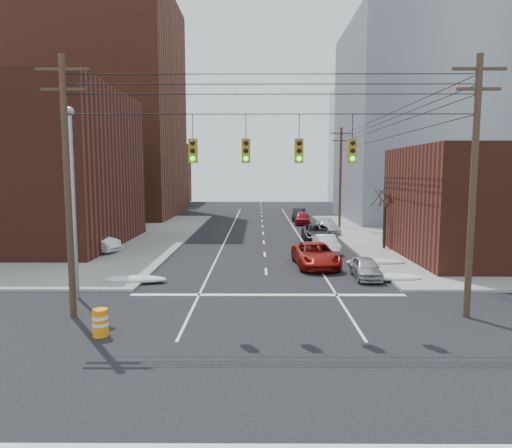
{
  "coord_description": "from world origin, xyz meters",
  "views": [
    {
      "loc": [
        -0.48,
        -16.14,
        6.23
      ],
      "look_at": [
        -0.63,
        12.11,
        3.0
      ],
      "focal_mm": 32.0,
      "sensor_mm": 36.0,
      "label": 1
    }
  ],
  "objects_px": {
    "parked_car_f": "(299,214)",
    "lot_car_d": "(91,230)",
    "parked_car_a": "(366,268)",
    "parked_car_c": "(317,233)",
    "lot_car_b": "(107,228)",
    "red_pickup": "(315,255)",
    "parked_car_b": "(326,244)",
    "lot_car_c": "(67,233)",
    "construction_barrel": "(100,322)",
    "parked_car_d": "(327,227)",
    "lot_car_a": "(90,242)",
    "parked_car_e": "(303,218)"
  },
  "relations": [
    {
      "from": "parked_car_a",
      "to": "lot_car_d",
      "type": "relative_size",
      "value": 1.01
    },
    {
      "from": "parked_car_b",
      "to": "lot_car_d",
      "type": "height_order",
      "value": "lot_car_d"
    },
    {
      "from": "parked_car_f",
      "to": "lot_car_d",
      "type": "height_order",
      "value": "parked_car_f"
    },
    {
      "from": "lot_car_c",
      "to": "lot_car_d",
      "type": "xyz_separation_m",
      "value": [
        0.94,
        3.06,
        -0.14
      ]
    },
    {
      "from": "parked_car_e",
      "to": "construction_barrel",
      "type": "xyz_separation_m",
      "value": [
        -11.3,
        -37.35,
        -0.22
      ]
    },
    {
      "from": "parked_car_a",
      "to": "construction_barrel",
      "type": "relative_size",
      "value": 3.49
    },
    {
      "from": "lot_car_b",
      "to": "red_pickup",
      "type": "bearing_deg",
      "value": -122.57
    },
    {
      "from": "red_pickup",
      "to": "construction_barrel",
      "type": "relative_size",
      "value": 5.38
    },
    {
      "from": "parked_car_a",
      "to": "parked_car_f",
      "type": "bearing_deg",
      "value": 93.39
    },
    {
      "from": "construction_barrel",
      "to": "lot_car_c",
      "type": "bearing_deg",
      "value": 115.25
    },
    {
      "from": "parked_car_f",
      "to": "lot_car_c",
      "type": "relative_size",
      "value": 0.9
    },
    {
      "from": "parked_car_a",
      "to": "parked_car_c",
      "type": "bearing_deg",
      "value": 95.66
    },
    {
      "from": "parked_car_b",
      "to": "parked_car_f",
      "type": "relative_size",
      "value": 0.87
    },
    {
      "from": "red_pickup",
      "to": "parked_car_f",
      "type": "xyz_separation_m",
      "value": [
        1.5,
        29.17,
        -0.01
      ]
    },
    {
      "from": "parked_car_f",
      "to": "lot_car_a",
      "type": "bearing_deg",
      "value": -119.96
    },
    {
      "from": "parked_car_b",
      "to": "parked_car_e",
      "type": "bearing_deg",
      "value": 85.65
    },
    {
      "from": "lot_car_c",
      "to": "lot_car_a",
      "type": "bearing_deg",
      "value": -133.57
    },
    {
      "from": "parked_car_c",
      "to": "parked_car_d",
      "type": "bearing_deg",
      "value": 71.67
    },
    {
      "from": "parked_car_a",
      "to": "lot_car_a",
      "type": "height_order",
      "value": "lot_car_a"
    },
    {
      "from": "lot_car_b",
      "to": "construction_barrel",
      "type": "height_order",
      "value": "lot_car_b"
    },
    {
      "from": "parked_car_a",
      "to": "lot_car_a",
      "type": "distance_m",
      "value": 20.79
    },
    {
      "from": "red_pickup",
      "to": "parked_car_f",
      "type": "bearing_deg",
      "value": 83.61
    },
    {
      "from": "parked_car_c",
      "to": "lot_car_a",
      "type": "xyz_separation_m",
      "value": [
        -18.16,
        -6.56,
        0.19
      ]
    },
    {
      "from": "red_pickup",
      "to": "parked_car_c",
      "type": "bearing_deg",
      "value": 78.89
    },
    {
      "from": "parked_car_b",
      "to": "lot_car_b",
      "type": "height_order",
      "value": "lot_car_b"
    },
    {
      "from": "lot_car_c",
      "to": "parked_car_d",
      "type": "bearing_deg",
      "value": -66.73
    },
    {
      "from": "parked_car_e",
      "to": "lot_car_a",
      "type": "bearing_deg",
      "value": -127.1
    },
    {
      "from": "parked_car_a",
      "to": "parked_car_f",
      "type": "distance_m",
      "value": 32.56
    },
    {
      "from": "parked_car_c",
      "to": "construction_barrel",
      "type": "relative_size",
      "value": 5.17
    },
    {
      "from": "parked_car_b",
      "to": "lot_car_d",
      "type": "xyz_separation_m",
      "value": [
        -21.17,
        7.78,
        0.09
      ]
    },
    {
      "from": "parked_car_b",
      "to": "parked_car_a",
      "type": "bearing_deg",
      "value": -87.48
    },
    {
      "from": "parked_car_a",
      "to": "parked_car_e",
      "type": "distance_m",
      "value": 27.79
    },
    {
      "from": "parked_car_b",
      "to": "parked_car_d",
      "type": "distance_m",
      "value": 10.34
    },
    {
      "from": "red_pickup",
      "to": "parked_car_b",
      "type": "xyz_separation_m",
      "value": [
        1.5,
        5.27,
        -0.11
      ]
    },
    {
      "from": "red_pickup",
      "to": "parked_car_e",
      "type": "xyz_separation_m",
      "value": [
        1.5,
        24.4,
        -0.02
      ]
    },
    {
      "from": "parked_car_c",
      "to": "lot_car_b",
      "type": "distance_m",
      "value": 20.17
    },
    {
      "from": "parked_car_b",
      "to": "parked_car_c",
      "type": "bearing_deg",
      "value": 85.65
    },
    {
      "from": "parked_car_a",
      "to": "lot_car_d",
      "type": "height_order",
      "value": "lot_car_d"
    },
    {
      "from": "parked_car_a",
      "to": "construction_barrel",
      "type": "height_order",
      "value": "parked_car_a"
    },
    {
      "from": "parked_car_a",
      "to": "parked_car_c",
      "type": "height_order",
      "value": "parked_car_c"
    },
    {
      "from": "parked_car_f",
      "to": "lot_car_a",
      "type": "relative_size",
      "value": 0.98
    },
    {
      "from": "parked_car_b",
      "to": "lot_car_c",
      "type": "xyz_separation_m",
      "value": [
        -22.12,
        4.72,
        0.23
      ]
    },
    {
      "from": "construction_barrel",
      "to": "parked_car_f",
      "type": "bearing_deg",
      "value": 74.98
    },
    {
      "from": "lot_car_d",
      "to": "parked_car_a",
      "type": "bearing_deg",
      "value": -103.64
    },
    {
      "from": "red_pickup",
      "to": "parked_car_a",
      "type": "distance_m",
      "value": 4.22
    },
    {
      "from": "lot_car_c",
      "to": "lot_car_d",
      "type": "height_order",
      "value": "lot_car_c"
    },
    {
      "from": "parked_car_d",
      "to": "parked_car_e",
      "type": "distance_m",
      "value": 9.06
    },
    {
      "from": "lot_car_d",
      "to": "construction_barrel",
      "type": "xyz_separation_m",
      "value": [
        9.87,
        -26.0,
        -0.23
      ]
    },
    {
      "from": "lot_car_c",
      "to": "lot_car_d",
      "type": "relative_size",
      "value": 1.44
    },
    {
      "from": "parked_car_a",
      "to": "parked_car_b",
      "type": "xyz_separation_m",
      "value": [
        -1.04,
        8.64,
        0.05
      ]
    }
  ]
}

